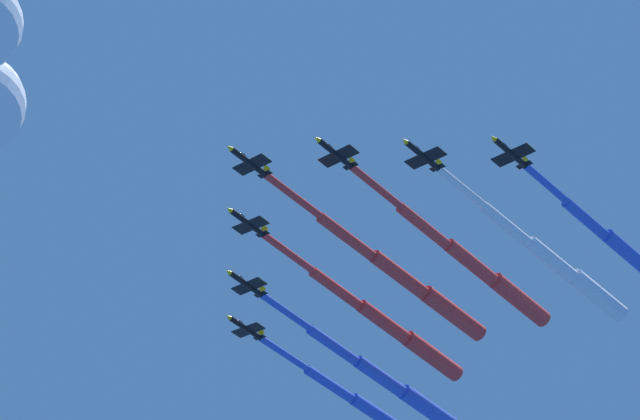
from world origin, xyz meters
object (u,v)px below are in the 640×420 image
jet_port_inner (476,266)px  jet_starboard_inner (389,325)px  jet_port_mid (556,263)px  jet_port_outer (630,254)px  jet_lead (405,279)px  jet_starboard_outer (380,416)px  jet_starboard_mid (385,380)px

jet_port_inner → jet_starboard_inner: 23.39m
jet_port_mid → jet_port_outer: size_ratio=1.06×
jet_port_outer → jet_port_inner: bearing=115.8°
jet_lead → jet_port_inner: 14.22m
jet_starboard_outer → jet_port_mid: bearing=-111.9°
jet_lead → jet_starboard_mid: size_ratio=1.03×
jet_starboard_outer → jet_lead: bearing=-140.6°
jet_port_mid → jet_starboard_inner: bearing=94.8°
jet_starboard_inner → jet_starboard_outer: size_ratio=0.98×
jet_lead → jet_port_outer: size_ratio=1.15×
jet_port_mid → jet_port_outer: jet_port_mid is taller
jet_lead → jet_starboard_inner: jet_starboard_inner is taller
jet_port_inner → jet_starboard_outer: (29.31, 41.97, 1.71)m
jet_starboard_outer → jet_starboard_mid: bearing=-143.1°
jet_starboard_mid → jet_port_mid: bearing=-102.1°
jet_port_inner → jet_starboard_outer: jet_starboard_outer is taller
jet_starboard_inner → jet_starboard_outer: 31.86m
jet_starboard_mid → jet_port_outer: 59.47m
jet_port_outer → jet_starboard_outer: size_ratio=0.90×
jet_starboard_mid → jet_port_outer: bearing=-93.8°
jet_port_inner → jet_starboard_mid: 36.73m
jet_port_inner → jet_starboard_mid: (16.85, 32.62, -1.15)m
jet_port_inner → jet_port_mid: jet_port_inner is taller
jet_lead → jet_starboard_inner: bearing=45.9°
jet_port_mid → jet_starboard_outer: size_ratio=0.95×
jet_lead → jet_starboard_inner: (10.18, 10.49, 0.97)m
jet_port_inner → jet_starboard_inner: (3.74, 23.08, -0.51)m
jet_lead → jet_port_inner: (6.43, -12.59, 1.49)m
jet_lead → jet_port_inner: bearing=-62.9°
jet_port_mid → jet_starboard_mid: jet_starboard_mid is taller
jet_starboard_mid → jet_starboard_outer: 15.84m
jet_port_outer → jet_starboard_outer: jet_starboard_outer is taller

